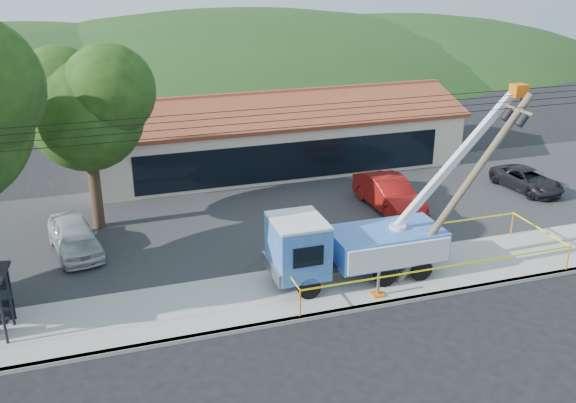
% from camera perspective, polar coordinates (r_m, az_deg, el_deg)
% --- Properties ---
extents(ground, '(120.00, 120.00, 0.00)m').
position_cam_1_polar(ground, '(22.45, 3.88, -13.05)').
color(ground, black).
rests_on(ground, ground).
extents(curb, '(60.00, 0.25, 0.15)m').
position_cam_1_polar(curb, '(24.05, 2.01, -10.22)').
color(curb, '#9F9E95').
rests_on(curb, ground).
extents(sidewalk, '(60.00, 4.00, 0.15)m').
position_cam_1_polar(sidewalk, '(25.59, 0.55, -8.08)').
color(sidewalk, '#9F9E95').
rests_on(sidewalk, ground).
extents(parking_lot, '(60.00, 12.00, 0.10)m').
position_cam_1_polar(parking_lot, '(32.50, -3.94, -1.43)').
color(parking_lot, '#28282B').
rests_on(parking_lot, ground).
extents(strip_mall, '(22.50, 8.53, 4.67)m').
position_cam_1_polar(strip_mall, '(40.16, -1.28, 5.93)').
color(strip_mall, beige).
rests_on(strip_mall, ground).
extents(tree_lot, '(6.30, 5.60, 8.94)m').
position_cam_1_polar(tree_lot, '(30.76, -17.59, 8.35)').
color(tree_lot, '#332316').
rests_on(tree_lot, ground).
extents(hill_west, '(78.40, 56.00, 28.00)m').
position_cam_1_polar(hill_west, '(73.60, -24.26, 9.80)').
color(hill_west, '#223C16').
rests_on(hill_west, ground).
extents(hill_center, '(89.60, 64.00, 32.00)m').
position_cam_1_polar(hill_center, '(75.14, -4.70, 11.81)').
color(hill_center, '#223C16').
rests_on(hill_center, ground).
extents(hill_east, '(72.80, 52.00, 26.00)m').
position_cam_1_polar(hill_east, '(82.04, 9.34, 12.44)').
color(hill_east, '#223C16').
rests_on(hill_east, ground).
extents(utility_truck, '(10.63, 3.88, 7.57)m').
position_cam_1_polar(utility_truck, '(26.00, 5.75, -3.72)').
color(utility_truck, black).
rests_on(utility_truck, ground).
extents(leaning_pole, '(5.42, 1.66, 7.49)m').
position_cam_1_polar(leaning_pole, '(26.39, 15.85, 1.85)').
color(leaning_pole, brown).
rests_on(leaning_pole, ground).
extents(caution_tape, '(11.92, 3.84, 1.11)m').
position_cam_1_polar(caution_tape, '(27.27, 11.65, -4.45)').
color(caution_tape, orange).
rests_on(caution_tape, ground).
extents(car_silver, '(2.65, 4.82, 1.55)m').
position_cam_1_polar(car_silver, '(30.26, -18.26, -4.47)').
color(car_silver, '#B9BBC1').
rests_on(car_silver, ground).
extents(car_red, '(1.99, 5.21, 1.69)m').
position_cam_1_polar(car_red, '(33.79, 8.89, -0.81)').
color(car_red, '#9C140F').
rests_on(car_red, ground).
extents(car_dark, '(2.51, 4.58, 1.22)m').
position_cam_1_polar(car_dark, '(38.39, 20.34, 0.84)').
color(car_dark, black).
rests_on(car_dark, ground).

